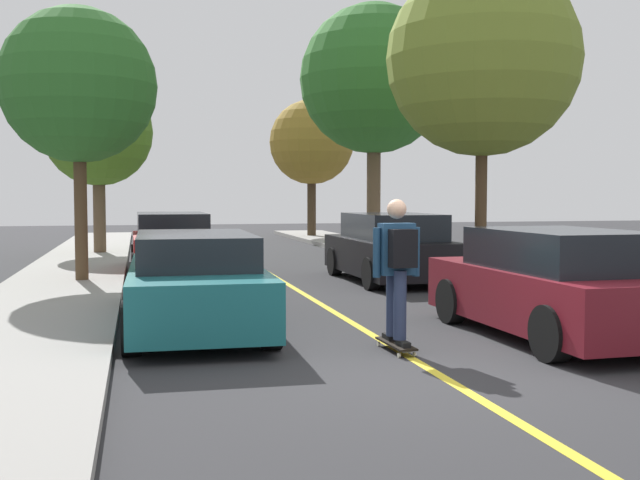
{
  "coord_description": "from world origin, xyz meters",
  "views": [
    {
      "loc": [
        -2.98,
        -7.46,
        1.85
      ],
      "look_at": [
        -0.02,
        4.88,
        1.09
      ],
      "focal_mm": 42.57,
      "sensor_mm": 36.0,
      "label": 1
    }
  ],
  "objects_px": {
    "street_tree_left_near": "(98,133)",
    "skateboard": "(396,344)",
    "parked_car_left_near": "(172,244)",
    "skateboarder": "(397,262)",
    "parked_car_right_nearest": "(555,285)",
    "street_tree_right_nearest": "(483,60)",
    "street_tree_right_near": "(374,80)",
    "street_tree_right_far": "(312,142)",
    "street_tree_left_nearest": "(78,86)",
    "parked_car_right_near": "(390,248)",
    "parked_car_left_nearest": "(195,282)"
  },
  "relations": [
    {
      "from": "parked_car_left_near",
      "to": "street_tree_right_near",
      "type": "xyz_separation_m",
      "value": [
        6.34,
        4.73,
        4.65
      ]
    },
    {
      "from": "parked_car_left_near",
      "to": "street_tree_right_nearest",
      "type": "bearing_deg",
      "value": -23.95
    },
    {
      "from": "street_tree_right_nearest",
      "to": "parked_car_left_nearest",
      "type": "bearing_deg",
      "value": -145.52
    },
    {
      "from": "street_tree_right_nearest",
      "to": "skateboard",
      "type": "relative_size",
      "value": 7.76
    },
    {
      "from": "parked_car_right_nearest",
      "to": "street_tree_left_nearest",
      "type": "bearing_deg",
      "value": 131.53
    },
    {
      "from": "parked_car_right_nearest",
      "to": "street_tree_right_near",
      "type": "distance_m",
      "value": 14.56
    },
    {
      "from": "parked_car_left_nearest",
      "to": "street_tree_right_nearest",
      "type": "xyz_separation_m",
      "value": [
        6.34,
        4.35,
        4.03
      ]
    },
    {
      "from": "street_tree_right_far",
      "to": "skateboard",
      "type": "height_order",
      "value": "street_tree_right_far"
    },
    {
      "from": "street_tree_left_near",
      "to": "skateboard",
      "type": "bearing_deg",
      "value": -74.85
    },
    {
      "from": "parked_car_left_near",
      "to": "skateboarder",
      "type": "relative_size",
      "value": 2.42
    },
    {
      "from": "parked_car_left_near",
      "to": "street_tree_right_near",
      "type": "distance_m",
      "value": 9.18
    },
    {
      "from": "street_tree_right_nearest",
      "to": "skateboard",
      "type": "bearing_deg",
      "value": -122.7
    },
    {
      "from": "parked_car_right_near",
      "to": "parked_car_left_nearest",
      "type": "bearing_deg",
      "value": -132.97
    },
    {
      "from": "street_tree_left_nearest",
      "to": "street_tree_left_near",
      "type": "distance_m",
      "value": 7.52
    },
    {
      "from": "skateboard",
      "to": "skateboarder",
      "type": "height_order",
      "value": "skateboarder"
    },
    {
      "from": "street_tree_right_far",
      "to": "street_tree_right_near",
      "type": "bearing_deg",
      "value": -90.0
    },
    {
      "from": "street_tree_left_near",
      "to": "street_tree_right_nearest",
      "type": "height_order",
      "value": "street_tree_right_nearest"
    },
    {
      "from": "parked_car_right_nearest",
      "to": "street_tree_right_far",
      "type": "bearing_deg",
      "value": 85.21
    },
    {
      "from": "parked_car_right_nearest",
      "to": "skateboarder",
      "type": "xyz_separation_m",
      "value": [
        -2.28,
        -0.37,
        0.37
      ]
    },
    {
      "from": "street_tree_left_near",
      "to": "skateboard",
      "type": "distance_m",
      "value": 15.94
    },
    {
      "from": "parked_car_left_nearest",
      "to": "parked_car_left_near",
      "type": "relative_size",
      "value": 1.15
    },
    {
      "from": "street_tree_right_near",
      "to": "street_tree_left_nearest",
      "type": "bearing_deg",
      "value": -141.56
    },
    {
      "from": "street_tree_right_nearest",
      "to": "street_tree_right_near",
      "type": "height_order",
      "value": "street_tree_right_near"
    },
    {
      "from": "parked_car_left_nearest",
      "to": "parked_car_right_near",
      "type": "distance_m",
      "value": 6.56
    },
    {
      "from": "parked_car_right_nearest",
      "to": "parked_car_left_near",
      "type": "bearing_deg",
      "value": 116.59
    },
    {
      "from": "parked_car_right_nearest",
      "to": "parked_car_left_nearest",
      "type": "bearing_deg",
      "value": 158.44
    },
    {
      "from": "skateboard",
      "to": "street_tree_right_near",
      "type": "bearing_deg",
      "value": 73.52
    },
    {
      "from": "street_tree_right_near",
      "to": "skateboard",
      "type": "xyz_separation_m",
      "value": [
        -4.14,
        -14.0,
        -5.28
      ]
    },
    {
      "from": "parked_car_left_nearest",
      "to": "parked_car_right_nearest",
      "type": "height_order",
      "value": "parked_car_right_nearest"
    },
    {
      "from": "parked_car_left_near",
      "to": "parked_car_right_nearest",
      "type": "bearing_deg",
      "value": -63.41
    },
    {
      "from": "parked_car_left_near",
      "to": "parked_car_right_near",
      "type": "distance_m",
      "value": 5.06
    },
    {
      "from": "street_tree_right_far",
      "to": "skateboard",
      "type": "relative_size",
      "value": 6.69
    },
    {
      "from": "parked_car_right_nearest",
      "to": "skateboard",
      "type": "bearing_deg",
      "value": -171.66
    },
    {
      "from": "street_tree_left_near",
      "to": "street_tree_right_far",
      "type": "distance_m",
      "value": 11.19
    },
    {
      "from": "street_tree_left_nearest",
      "to": "street_tree_right_nearest",
      "type": "xyz_separation_m",
      "value": [
        8.2,
        -1.04,
        0.67
      ]
    },
    {
      "from": "street_tree_right_nearest",
      "to": "street_tree_right_near",
      "type": "xyz_separation_m",
      "value": [
        0.0,
        7.55,
        0.69
      ]
    },
    {
      "from": "skateboarder",
      "to": "parked_car_left_near",
      "type": "bearing_deg",
      "value": 103.28
    },
    {
      "from": "parked_car_left_near",
      "to": "street_tree_left_near",
      "type": "distance_m",
      "value": 6.72
    },
    {
      "from": "skateboarder",
      "to": "street_tree_left_near",
      "type": "bearing_deg",
      "value": 105.12
    },
    {
      "from": "street_tree_right_far",
      "to": "street_tree_left_nearest",
      "type": "bearing_deg",
      "value": -118.49
    },
    {
      "from": "parked_car_right_nearest",
      "to": "street_tree_left_near",
      "type": "bearing_deg",
      "value": 113.37
    },
    {
      "from": "skateboarder",
      "to": "parked_car_right_nearest",
      "type": "bearing_deg",
      "value": 9.19
    },
    {
      "from": "street_tree_left_nearest",
      "to": "skateboarder",
      "type": "distance_m",
      "value": 9.04
    },
    {
      "from": "street_tree_left_near",
      "to": "parked_car_right_near",
      "type": "bearing_deg",
      "value": -51.96
    },
    {
      "from": "street_tree_right_far",
      "to": "street_tree_left_near",
      "type": "bearing_deg",
      "value": -137.16
    },
    {
      "from": "parked_car_right_near",
      "to": "street_tree_right_far",
      "type": "bearing_deg",
      "value": 83.22
    },
    {
      "from": "street_tree_left_near",
      "to": "street_tree_right_nearest",
      "type": "xyz_separation_m",
      "value": [
        8.2,
        -8.55,
        1.0
      ]
    },
    {
      "from": "parked_car_right_nearest",
      "to": "street_tree_right_near",
      "type": "xyz_separation_m",
      "value": [
        1.87,
        13.66,
        4.68
      ]
    },
    {
      "from": "parked_car_right_near",
      "to": "street_tree_left_near",
      "type": "bearing_deg",
      "value": 128.04
    },
    {
      "from": "parked_car_right_near",
      "to": "street_tree_left_nearest",
      "type": "distance_m",
      "value": 7.17
    }
  ]
}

